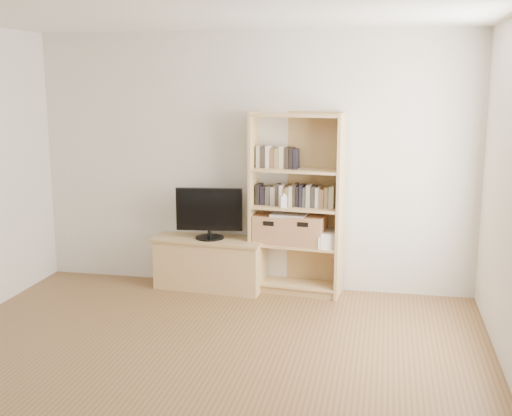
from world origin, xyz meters
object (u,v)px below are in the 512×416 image
(tv_stand, at_px, (210,264))
(baby_monitor, at_px, (284,202))
(basket_left, at_px, (272,228))
(basket_right, at_px, (307,230))
(bookshelf, at_px, (296,204))
(laptop, at_px, (289,215))
(television, at_px, (209,213))

(tv_stand, height_order, baby_monitor, baby_monitor)
(basket_left, bearing_deg, basket_right, 0.48)
(bookshelf, distance_m, baby_monitor, 0.15)
(baby_monitor, bearing_deg, tv_stand, 161.62)
(baby_monitor, xyz_separation_m, basket_left, (-0.13, 0.11, -0.30))
(basket_left, xyz_separation_m, laptop, (0.18, -0.03, 0.16))
(basket_left, bearing_deg, baby_monitor, -33.68)
(tv_stand, xyz_separation_m, basket_right, (0.99, 0.03, 0.40))
(tv_stand, distance_m, basket_left, 0.76)
(bookshelf, bearing_deg, basket_right, -2.60)
(television, xyz_separation_m, baby_monitor, (0.77, -0.05, 0.16))
(laptop, bearing_deg, basket_left, 176.76)
(television, distance_m, baby_monitor, 0.79)
(television, distance_m, basket_left, 0.66)
(basket_right, height_order, laptop, laptop)
(tv_stand, distance_m, bookshelf, 1.10)
(tv_stand, relative_size, television, 1.63)
(baby_monitor, relative_size, laptop, 0.33)
(baby_monitor, relative_size, basket_left, 0.33)
(bookshelf, relative_size, baby_monitor, 15.83)
(bookshelf, bearing_deg, basket_left, -178.81)
(television, height_order, basket_left, television)
(tv_stand, relative_size, laptop, 3.17)
(tv_stand, distance_m, laptop, 0.98)
(tv_stand, xyz_separation_m, laptop, (0.82, 0.03, 0.55))
(basket_left, relative_size, basket_right, 0.95)
(bookshelf, distance_m, basket_left, 0.36)
(laptop, bearing_deg, basket_right, 4.27)
(bookshelf, distance_m, laptop, 0.13)
(bookshelf, bearing_deg, television, -171.42)
(basket_right, relative_size, laptop, 1.05)
(baby_monitor, distance_m, basket_right, 0.37)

